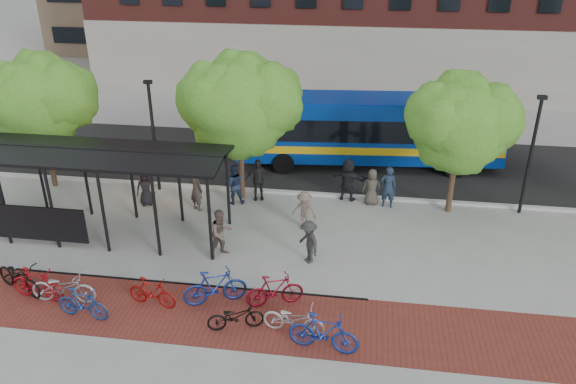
# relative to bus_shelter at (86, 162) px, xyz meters

# --- Properties ---
(ground) EXTENTS (160.00, 160.00, 0.00)m
(ground) POSITION_rel_bus_shelter_xyz_m (8.13, 0.48, -3.00)
(ground) COLOR #9E9E99
(ground) RESTS_ON ground
(asphalt_street) EXTENTS (160.00, 8.00, 0.01)m
(asphalt_street) POSITION_rel_bus_shelter_xyz_m (8.13, 8.48, -2.99)
(asphalt_street) COLOR black
(asphalt_street) RESTS_ON ground
(curb) EXTENTS (160.00, 0.25, 0.12)m
(curb) POSITION_rel_bus_shelter_xyz_m (8.13, 4.48, -2.94)
(curb) COLOR #B7B7B2
(curb) RESTS_ON ground
(brick_strip) EXTENTS (24.00, 3.00, 0.01)m
(brick_strip) POSITION_rel_bus_shelter_xyz_m (6.13, -4.52, -3.00)
(brick_strip) COLOR maroon
(brick_strip) RESTS_ON ground
(bike_rack_rail) EXTENTS (12.00, 0.05, 0.95)m
(bike_rack_rail) POSITION_rel_bus_shelter_xyz_m (4.83, -3.62, -3.00)
(bike_rack_rail) COLOR black
(bike_rack_rail) RESTS_ON ground
(bus_shelter) EXTENTS (10.60, 3.07, 3.60)m
(bus_shelter) POSITION_rel_bus_shelter_xyz_m (0.00, 0.00, 0.00)
(bus_shelter) COLOR black
(bus_shelter) RESTS_ON ground
(tree_a) EXTENTS (4.90, 4.00, 6.18)m
(tree_a) POSITION_rel_bus_shelter_xyz_m (-3.77, 3.83, 1.24)
(tree_a) COLOR #382619
(tree_a) RESTS_ON ground
(tree_b) EXTENTS (5.15, 4.20, 6.47)m
(tree_b) POSITION_rel_bus_shelter_xyz_m (5.23, 3.83, 1.46)
(tree_b) COLOR #382619
(tree_b) RESTS_ON ground
(tree_c) EXTENTS (4.66, 3.80, 5.92)m
(tree_c) POSITION_rel_bus_shelter_xyz_m (14.22, 3.83, 1.06)
(tree_c) COLOR #382619
(tree_c) RESTS_ON ground
(lamp_post_left) EXTENTS (0.35, 0.20, 5.12)m
(lamp_post_left) POSITION_rel_bus_shelter_xyz_m (1.13, 4.08, -0.25)
(lamp_post_left) COLOR black
(lamp_post_left) RESTS_ON ground
(lamp_post_right) EXTENTS (0.35, 0.20, 5.12)m
(lamp_post_right) POSITION_rel_bus_shelter_xyz_m (17.13, 4.08, -0.25)
(lamp_post_right) COLOR black
(lamp_post_right) RESTS_ON ground
(bus) EXTENTS (13.16, 4.00, 3.50)m
(bus) POSITION_rel_bus_shelter_xyz_m (10.57, 8.46, -0.99)
(bus) COLOR #08349E
(bus) RESTS_ON ground
(bike_0) EXTENTS (2.27, 1.56, 1.13)m
(bike_0) POSITION_rel_bus_shelter_xyz_m (-0.69, -4.20, -2.43)
(bike_0) COLOR black
(bike_0) RESTS_ON ground
(bike_1) EXTENTS (1.98, 0.79, 1.16)m
(bike_1) POSITION_rel_bus_shelter_xyz_m (0.15, -4.51, -2.42)
(bike_1) COLOR maroon
(bike_1) RESTS_ON ground
(bike_2) EXTENTS (2.18, 0.85, 1.13)m
(bike_2) POSITION_rel_bus_shelter_xyz_m (1.06, -4.52, -2.43)
(bike_2) COLOR #9E9EA0
(bike_2) RESTS_ON ground
(bike_3) EXTENTS (1.82, 0.72, 1.07)m
(bike_3) POSITION_rel_bus_shelter_xyz_m (2.05, -5.22, -2.47)
(bike_3) COLOR navy
(bike_3) RESTS_ON ground
(bike_5) EXTENTS (1.75, 0.77, 1.02)m
(bike_5) POSITION_rel_bus_shelter_xyz_m (3.96, -4.31, -2.49)
(bike_5) COLOR maroon
(bike_5) RESTS_ON ground
(bike_7) EXTENTS (2.13, 1.37, 1.24)m
(bike_7) POSITION_rel_bus_shelter_xyz_m (5.94, -3.88, -2.38)
(bike_7) COLOR navy
(bike_7) RESTS_ON ground
(bike_8) EXTENTS (1.83, 1.10, 0.91)m
(bike_8) POSITION_rel_bus_shelter_xyz_m (6.87, -5.04, -2.55)
(bike_8) COLOR black
(bike_8) RESTS_ON ground
(bike_9) EXTENTS (1.96, 1.17, 1.14)m
(bike_9) POSITION_rel_bus_shelter_xyz_m (7.85, -3.71, -2.43)
(bike_9) COLOR maroon
(bike_9) RESTS_ON ground
(bike_10) EXTENTS (1.99, 0.93, 1.01)m
(bike_10) POSITION_rel_bus_shelter_xyz_m (8.64, -4.97, -2.50)
(bike_10) COLOR #B7B7BA
(bike_10) RESTS_ON ground
(bike_11) EXTENTS (2.14, 0.87, 1.25)m
(bike_11) POSITION_rel_bus_shelter_xyz_m (9.59, -5.61, -2.37)
(bike_11) COLOR navy
(bike_11) RESTS_ON ground
(pedestrian_0) EXTENTS (0.91, 0.76, 1.60)m
(pedestrian_0) POSITION_rel_bus_shelter_xyz_m (1.14, 2.53, -2.20)
(pedestrian_0) COLOR black
(pedestrian_0) RESTS_ON ground
(pedestrian_1) EXTENTS (0.83, 0.76, 1.91)m
(pedestrian_1) POSITION_rel_bus_shelter_xyz_m (3.46, 2.38, -2.04)
(pedestrian_1) COLOR #372E2C
(pedestrian_1) RESTS_ON ground
(pedestrian_2) EXTENTS (1.05, 0.92, 1.83)m
(pedestrian_2) POSITION_rel_bus_shelter_xyz_m (4.91, 3.21, -2.08)
(pedestrian_2) COLOR #1B2940
(pedestrian_2) RESTS_ON ground
(pedestrian_3) EXTENTS (1.18, 0.85, 1.65)m
(pedestrian_3) POSITION_rel_bus_shelter_xyz_m (8.21, 1.35, -2.17)
(pedestrian_3) COLOR brown
(pedestrian_3) RESTS_ON ground
(pedestrian_4) EXTENTS (1.19, 0.73, 1.89)m
(pedestrian_4) POSITION_rel_bus_shelter_xyz_m (5.86, 3.77, -2.05)
(pedestrian_4) COLOR black
(pedestrian_4) RESTS_ON ground
(pedestrian_5) EXTENTS (1.88, 0.96, 1.94)m
(pedestrian_5) POSITION_rel_bus_shelter_xyz_m (9.79, 4.28, -2.03)
(pedestrian_5) COLOR black
(pedestrian_5) RESTS_ON ground
(pedestrian_6) EXTENTS (0.85, 0.59, 1.64)m
(pedestrian_6) POSITION_rel_bus_shelter_xyz_m (10.85, 3.98, -2.18)
(pedestrian_6) COLOR #3F3933
(pedestrian_6) RESTS_ON ground
(pedestrian_7) EXTENTS (0.69, 0.45, 1.88)m
(pedestrian_7) POSITION_rel_bus_shelter_xyz_m (11.53, 3.83, -2.06)
(pedestrian_7) COLOR #1A293E
(pedestrian_7) RESTS_ON ground
(pedestrian_8) EXTENTS (1.14, 1.13, 1.86)m
(pedestrian_8) POSITION_rel_bus_shelter_xyz_m (5.43, -1.02, -2.07)
(pedestrian_8) COLOR brown
(pedestrian_8) RESTS_ON ground
(pedestrian_9) EXTENTS (1.15, 1.23, 1.66)m
(pedestrian_9) POSITION_rel_bus_shelter_xyz_m (8.64, -1.02, -2.17)
(pedestrian_9) COLOR #2A2A2A
(pedestrian_9) RESTS_ON ground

